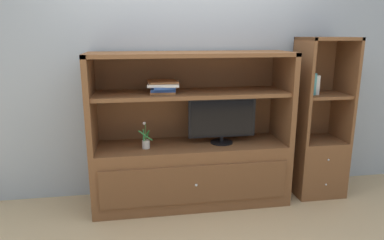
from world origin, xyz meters
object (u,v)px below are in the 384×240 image
potted_plant (146,142)px  upright_book_row (311,83)px  media_console (191,157)px  bookshelf_tall (318,144)px  tv_monitor (222,120)px  magazine_stack (163,86)px

potted_plant → upright_book_row: (1.63, 0.06, 0.51)m
media_console → potted_plant: 0.48m
bookshelf_tall → media_console: bearing=-179.9°
upright_book_row → media_console: bearing=179.7°
tv_monitor → potted_plant: size_ratio=2.58×
media_console → bookshelf_tall: size_ratio=1.17×
tv_monitor → upright_book_row: bearing=1.0°
media_console → upright_book_row: 1.38m
bookshelf_tall → upright_book_row: bearing=-175.8°
media_console → potted_plant: (-0.44, -0.07, 0.19)m
bookshelf_tall → upright_book_row: bookshelf_tall is taller
media_console → bookshelf_tall: bookshelf_tall is taller
upright_book_row → bookshelf_tall: bearing=4.2°
tv_monitor → magazine_stack: (-0.56, 0.02, 0.34)m
tv_monitor → magazine_stack: 0.66m
magazine_stack → bookshelf_tall: size_ratio=0.22×
media_console → bookshelf_tall: 1.33m
media_console → tv_monitor: media_console is taller
tv_monitor → bookshelf_tall: size_ratio=0.41×
tv_monitor → bookshelf_tall: bookshelf_tall is taller
tv_monitor → bookshelf_tall: (1.03, 0.03, -0.30)m
potted_plant → magazine_stack: 0.54m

